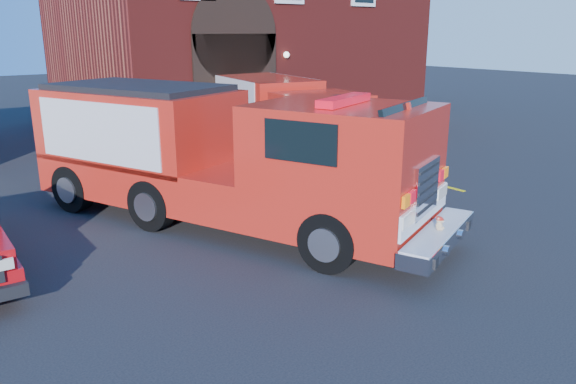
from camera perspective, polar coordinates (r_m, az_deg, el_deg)
ground at (r=11.49m, az=-3.70°, el=-4.92°), size 100.00×100.00×0.00m
parking_stripe_near at (r=16.47m, az=13.25°, el=1.20°), size 0.12×3.00×0.01m
parking_stripe_mid at (r=18.42m, az=6.01°, el=3.11°), size 0.12×3.00×0.01m
parking_stripe_far at (r=20.64m, az=0.23°, el=4.60°), size 0.12×3.00×0.01m
fire_station at (r=27.35m, az=-4.92°, el=16.33°), size 15.20×10.20×8.45m
fire_engine at (r=12.17m, az=-6.96°, el=3.73°), size 5.93×9.93×2.96m
secondary_truck at (r=18.76m, az=-0.83°, el=7.76°), size 3.89×8.22×2.56m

